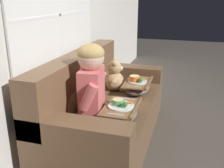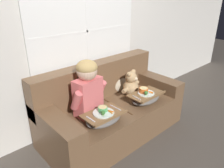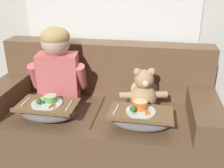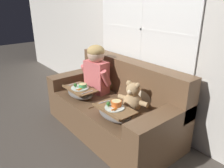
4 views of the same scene
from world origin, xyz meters
name	(u,v)px [view 4 (image 4 of 4)]	position (x,y,z in m)	size (l,w,h in m)	color
ground_plane	(110,130)	(0.00, 0.00, 0.00)	(14.00, 14.00, 0.00)	#4C443D
wall_back_with_window	(144,29)	(0.00, 0.55, 1.30)	(8.00, 0.08, 2.60)	beige
couch	(114,107)	(0.00, 0.07, 0.33)	(1.88, 0.89, 0.92)	brown
throw_pillow_behind_child	(109,78)	(-0.36, 0.26, 0.60)	(0.34, 0.16, 0.35)	#898456
throw_pillow_behind_teddy	(146,93)	(0.36, 0.26, 0.60)	(0.33, 0.16, 0.35)	#C1B293
child_figure	(96,67)	(-0.36, 0.04, 0.80)	(0.49, 0.26, 0.67)	#DB6666
teddy_bear	(132,99)	(0.36, 0.04, 0.59)	(0.40, 0.28, 0.37)	tan
lap_tray_child	(80,92)	(-0.36, -0.23, 0.51)	(0.46, 0.29, 0.19)	slate
lap_tray_teddy	(114,112)	(0.36, -0.23, 0.51)	(0.47, 0.28, 0.20)	slate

